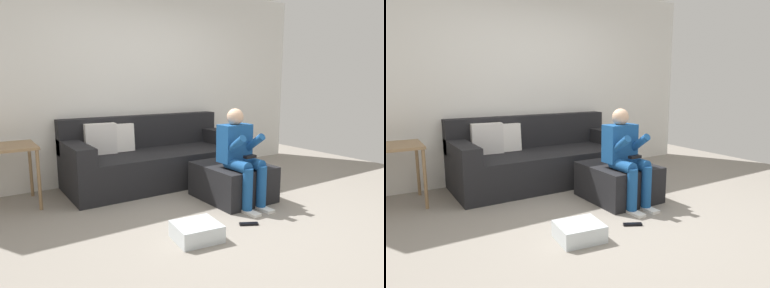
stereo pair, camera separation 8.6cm
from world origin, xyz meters
The scene contains 8 objects.
ground_plane centered at (0.00, 0.00, 0.00)m, with size 7.38×7.38×0.00m, color gray.
wall_back centered at (0.00, 2.08, 1.38)m, with size 5.68×0.10×2.76m, color silver.
couch_sectional centered at (-0.06, 1.61, 0.33)m, with size 2.36×0.98×0.90m.
ottoman centered at (0.42, 0.49, 0.21)m, with size 0.72×0.83×0.41m, color black.
person_seated centered at (0.35, 0.28, 0.60)m, with size 0.36×0.62×1.08m.
storage_bin centered at (-0.56, -0.20, 0.07)m, with size 0.39×0.34×0.15m, color silver.
side_table centered at (-1.82, 1.60, 0.59)m, with size 0.59×0.61×0.69m.
remote_near_ottoman centered at (0.04, -0.21, 0.01)m, with size 0.18×0.05×0.02m, color black.
Camera 2 is at (-2.08, -2.62, 1.35)m, focal length 32.57 mm.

